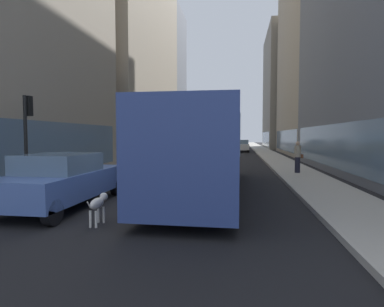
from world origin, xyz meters
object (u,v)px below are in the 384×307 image
at_px(transit_bus, 206,145).
at_px(car_white_van, 242,146).
at_px(pedestrian_with_handbag, 298,157).
at_px(traffic_light_near, 27,128).
at_px(car_blue_hatchback, 63,180).
at_px(car_red_coupe, 231,144).
at_px(dalmatian_dog, 98,203).
at_px(car_yellow_taxi, 197,146).
at_px(car_grey_wagon, 208,144).

relative_size(transit_bus, car_white_van, 2.59).
height_order(pedestrian_with_handbag, traffic_light_near, traffic_light_near).
bearing_deg(traffic_light_near, car_white_van, 76.64).
xyz_separation_m(car_blue_hatchback, car_red_coupe, (4.00, 41.05, -0.00)).
relative_size(transit_bus, dalmatian_dog, 11.98).
relative_size(car_blue_hatchback, car_yellow_taxi, 1.00).
bearing_deg(transit_bus, dalmatian_dog, -113.12).
height_order(dalmatian_dog, pedestrian_with_handbag, pedestrian_with_handbag).
bearing_deg(dalmatian_dog, car_yellow_taxi, 93.47).
bearing_deg(dalmatian_dog, car_blue_hatchback, 139.53).
xyz_separation_m(car_white_van, traffic_light_near, (-7.70, -32.42, 1.61)).
bearing_deg(car_white_van, car_yellow_taxi, -144.15).
relative_size(car_white_van, car_red_coupe, 1.08).
height_order(car_blue_hatchback, car_grey_wagon, same).
relative_size(car_red_coupe, pedestrian_with_handbag, 2.45).
relative_size(transit_bus, car_blue_hatchback, 2.44).
relative_size(car_red_coupe, traffic_light_near, 1.22).
bearing_deg(car_blue_hatchback, car_yellow_taxi, 90.00).
bearing_deg(transit_bus, traffic_light_near, -161.73).
bearing_deg(transit_bus, car_white_van, 86.99).
xyz_separation_m(car_blue_hatchback, car_yellow_taxi, (0.00, 29.66, -0.00)).
bearing_deg(car_yellow_taxi, transit_bus, -81.37).
relative_size(car_grey_wagon, traffic_light_near, 1.18).
bearing_deg(car_red_coupe, dalmatian_dog, -92.82).
bearing_deg(car_red_coupe, pedestrian_with_handbag, -82.21).
relative_size(car_blue_hatchback, traffic_light_near, 1.39).
height_order(car_blue_hatchback, car_white_van, same).
xyz_separation_m(car_red_coupe, traffic_light_near, (-6.10, -39.76, 1.61)).
bearing_deg(car_white_van, car_red_coupe, 102.29).
height_order(car_yellow_taxi, car_red_coupe, same).
bearing_deg(pedestrian_with_handbag, traffic_light_near, -144.29).
bearing_deg(car_blue_hatchback, pedestrian_with_handbag, 46.45).
bearing_deg(traffic_light_near, car_grey_wagon, 87.14).
xyz_separation_m(car_white_van, car_red_coupe, (-1.60, 7.34, -0.00)).
bearing_deg(car_white_van, transit_bus, -93.01).
relative_size(car_yellow_taxi, traffic_light_near, 1.39).
distance_m(car_yellow_taxi, traffic_light_near, 28.50).
height_order(car_grey_wagon, car_yellow_taxi, same).
bearing_deg(traffic_light_near, car_blue_hatchback, -31.53).
bearing_deg(car_grey_wagon, car_yellow_taxi, -90.00).
relative_size(car_white_van, pedestrian_with_handbag, 2.64).
distance_m(car_white_van, car_red_coupe, 7.51).
bearing_deg(car_yellow_taxi, dalmatian_dog, -86.53).
distance_m(transit_bus, pedestrian_with_handbag, 7.12).
bearing_deg(dalmatian_dog, car_white_van, 84.02).
distance_m(car_red_coupe, dalmatian_dog, 42.72).
bearing_deg(pedestrian_with_handbag, dalmatian_dog, -121.88).
bearing_deg(pedestrian_with_handbag, car_white_van, 96.43).
height_order(car_white_van, pedestrian_with_handbag, pedestrian_with_handbag).
bearing_deg(car_red_coupe, transit_bus, -90.00).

